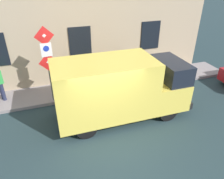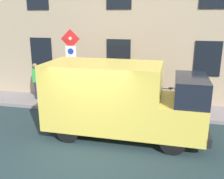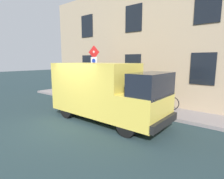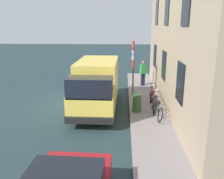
{
  "view_description": "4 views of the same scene",
  "coord_description": "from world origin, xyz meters",
  "px_view_note": "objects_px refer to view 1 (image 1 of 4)",
  "views": [
    {
      "loc": [
        -5.4,
        1.83,
        5.36
      ],
      "look_at": [
        1.99,
        -0.69,
        0.95
      ],
      "focal_mm": 34.07,
      "sensor_mm": 36.0,
      "label": 1
    },
    {
      "loc": [
        -6.55,
        -2.29,
        3.96
      ],
      "look_at": [
        2.43,
        -0.24,
        1.31
      ],
      "focal_mm": 40.76,
      "sensor_mm": 36.0,
      "label": 2
    },
    {
      "loc": [
        -4.43,
        -5.82,
        2.63
      ],
      "look_at": [
        2.89,
        0.02,
        1.09
      ],
      "focal_mm": 28.76,
      "sensor_mm": 36.0,
      "label": 3
    },
    {
      "loc": [
        2.77,
        -12.7,
        4.36
      ],
      "look_at": [
        2.14,
        -0.29,
        0.95
      ],
      "focal_mm": 38.75,
      "sensor_mm": 36.0,
      "label": 4
    }
  ],
  "objects_px": {
    "delivery_van": "(119,88)",
    "bicycle_orange": "(108,74)",
    "bicycle_purple": "(92,77)",
    "bicycle_red": "(75,79)",
    "sign_post_stacked": "(47,57)",
    "litter_bin": "(116,80)",
    "bicycle_black": "(124,72)"
  },
  "relations": [
    {
      "from": "bicycle_black",
      "to": "litter_bin",
      "type": "height_order",
      "value": "litter_bin"
    },
    {
      "from": "bicycle_orange",
      "to": "bicycle_red",
      "type": "relative_size",
      "value": 1.0
    },
    {
      "from": "bicycle_red",
      "to": "bicycle_purple",
      "type": "bearing_deg",
      "value": -174.92
    },
    {
      "from": "sign_post_stacked",
      "to": "delivery_van",
      "type": "distance_m",
      "value": 3.25
    },
    {
      "from": "litter_bin",
      "to": "delivery_van",
      "type": "bearing_deg",
      "value": 163.33
    },
    {
      "from": "delivery_van",
      "to": "bicycle_orange",
      "type": "bearing_deg",
      "value": 81.19
    },
    {
      "from": "sign_post_stacked",
      "to": "bicycle_black",
      "type": "height_order",
      "value": "sign_post_stacked"
    },
    {
      "from": "bicycle_black",
      "to": "bicycle_purple",
      "type": "height_order",
      "value": "same"
    },
    {
      "from": "sign_post_stacked",
      "to": "litter_bin",
      "type": "relative_size",
      "value": 3.58
    },
    {
      "from": "bicycle_red",
      "to": "litter_bin",
      "type": "height_order",
      "value": "litter_bin"
    },
    {
      "from": "sign_post_stacked",
      "to": "bicycle_orange",
      "type": "distance_m",
      "value": 3.59
    },
    {
      "from": "bicycle_red",
      "to": "litter_bin",
      "type": "distance_m",
      "value": 2.12
    },
    {
      "from": "bicycle_black",
      "to": "bicycle_red",
      "type": "distance_m",
      "value": 2.69
    },
    {
      "from": "bicycle_purple",
      "to": "bicycle_red",
      "type": "height_order",
      "value": "same"
    },
    {
      "from": "bicycle_purple",
      "to": "delivery_van",
      "type": "bearing_deg",
      "value": 101.94
    },
    {
      "from": "delivery_van",
      "to": "bicycle_orange",
      "type": "xyz_separation_m",
      "value": [
        2.96,
        -0.49,
        -0.82
      ]
    },
    {
      "from": "bicycle_red",
      "to": "bicycle_black",
      "type": "bearing_deg",
      "value": -174.94
    },
    {
      "from": "bicycle_black",
      "to": "delivery_van",
      "type": "bearing_deg",
      "value": 59.75
    },
    {
      "from": "bicycle_red",
      "to": "bicycle_orange",
      "type": "bearing_deg",
      "value": -174.91
    },
    {
      "from": "bicycle_black",
      "to": "bicycle_orange",
      "type": "xyz_separation_m",
      "value": [
        0.0,
        0.9,
        0.0
      ]
    },
    {
      "from": "bicycle_purple",
      "to": "bicycle_red",
      "type": "relative_size",
      "value": 1.0
    },
    {
      "from": "bicycle_black",
      "to": "bicycle_purple",
      "type": "distance_m",
      "value": 1.8
    },
    {
      "from": "bicycle_black",
      "to": "bicycle_red",
      "type": "bearing_deg",
      "value": -5.08
    },
    {
      "from": "sign_post_stacked",
      "to": "litter_bin",
      "type": "bearing_deg",
      "value": -87.3
    },
    {
      "from": "bicycle_orange",
      "to": "bicycle_purple",
      "type": "bearing_deg",
      "value": 7.57
    },
    {
      "from": "bicycle_orange",
      "to": "bicycle_purple",
      "type": "distance_m",
      "value": 0.9
    },
    {
      "from": "bicycle_purple",
      "to": "bicycle_red",
      "type": "xyz_separation_m",
      "value": [
        0.0,
        0.9,
        0.0
      ]
    },
    {
      "from": "bicycle_black",
      "to": "bicycle_purple",
      "type": "bearing_deg",
      "value": -5.09
    },
    {
      "from": "bicycle_black",
      "to": "litter_bin",
      "type": "bearing_deg",
      "value": 44.33
    },
    {
      "from": "bicycle_orange",
      "to": "bicycle_purple",
      "type": "relative_size",
      "value": 1.0
    },
    {
      "from": "delivery_van",
      "to": "bicycle_black",
      "type": "height_order",
      "value": "delivery_van"
    },
    {
      "from": "bicycle_purple",
      "to": "bicycle_red",
      "type": "bearing_deg",
      "value": 4.12
    }
  ]
}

